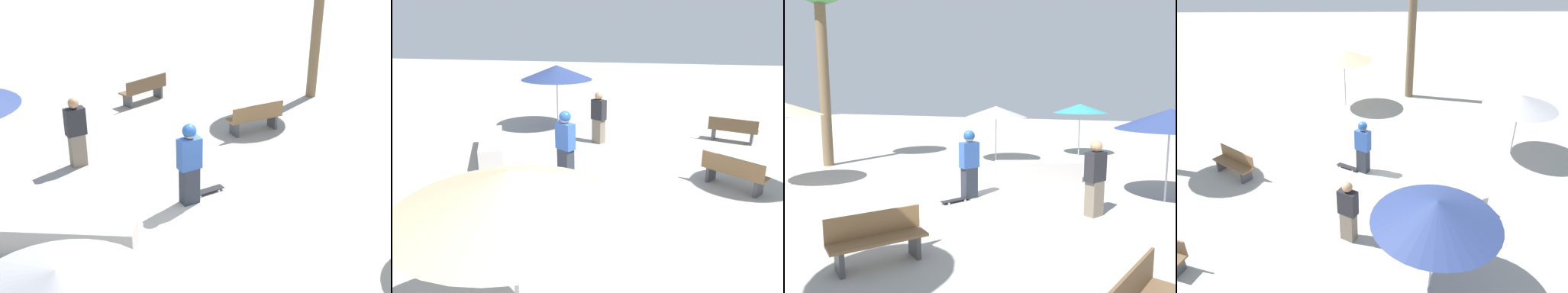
% 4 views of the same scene
% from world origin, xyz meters
% --- Properties ---
extents(ground_plane, '(60.00, 60.00, 0.00)m').
position_xyz_m(ground_plane, '(0.00, 0.00, 0.00)').
color(ground_plane, '#ADA8A0').
extents(skater_main, '(0.55, 0.49, 1.83)m').
position_xyz_m(skater_main, '(0.31, 0.77, 0.99)').
color(skater_main, '#282D38').
rests_on(skater_main, ground_plane).
extents(skateboard, '(0.79, 0.59, 0.07)m').
position_xyz_m(skateboard, '(0.84, 0.59, 0.06)').
color(skateboard, black).
rests_on(skateboard, ground_plane).
extents(concrete_ledge, '(1.67, 2.76, 0.61)m').
position_xyz_m(concrete_ledge, '(-2.33, 2.03, 0.31)').
color(concrete_ledge, '#A8A39E').
rests_on(concrete_ledge, ground_plane).
extents(bench_near, '(1.66, 0.93, 0.85)m').
position_xyz_m(bench_near, '(5.16, 4.90, 0.43)').
color(bench_near, '#47474C').
rests_on(bench_near, ground_plane).
extents(bench_far, '(1.55, 1.31, 0.85)m').
position_xyz_m(bench_far, '(4.51, 0.89, 0.43)').
color(bench_far, '#47474C').
rests_on(bench_far, ground_plane).
extents(shade_umbrella_tan, '(2.48, 2.48, 2.56)m').
position_xyz_m(shade_umbrella_tan, '(1.15, -4.96, 2.35)').
color(shade_umbrella_tan, '#B7B7BC').
rests_on(shade_umbrella_tan, ground_plane).
extents(shade_umbrella_navy, '(2.68, 2.68, 2.40)m').
position_xyz_m(shade_umbrella_navy, '(-1.19, 5.63, 2.14)').
color(shade_umbrella_navy, '#B7B7BC').
rests_on(shade_umbrella_navy, ground_plane).
extents(bystander_watching, '(0.55, 0.48, 1.75)m').
position_xyz_m(bystander_watching, '(0.66, 4.01, 0.87)').
color(bystander_watching, '#726656').
rests_on(bystander_watching, ground_plane).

